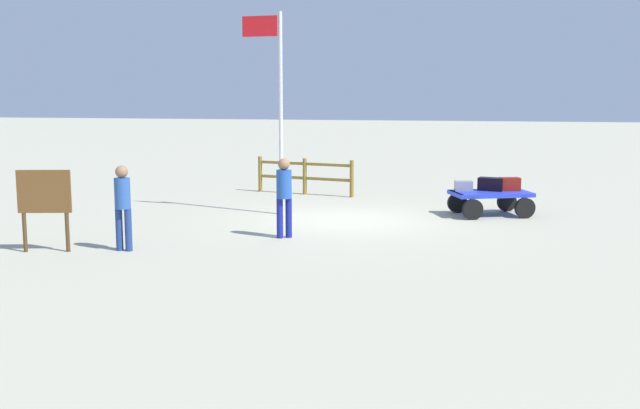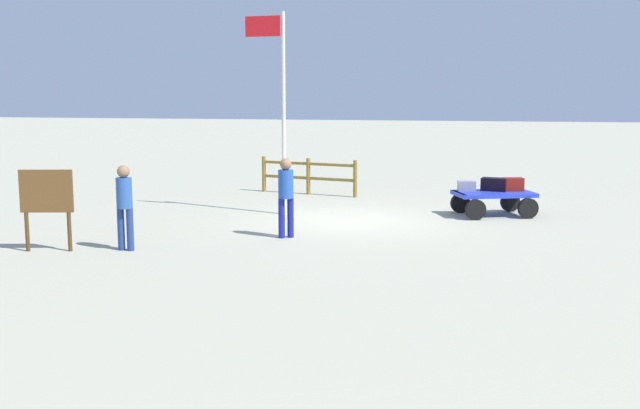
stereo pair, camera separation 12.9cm
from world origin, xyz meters
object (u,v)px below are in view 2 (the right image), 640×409
Objects in this scene: flagpole at (279,95)px; signboard at (47,198)px; worker_trailing at (124,201)px; luggage_cart at (493,198)px; suitcase_maroon at (467,186)px; suitcase_dark at (494,184)px; worker_lead at (286,191)px; suitcase_navy at (513,184)px.

flagpole is 6.61m from signboard.
flagpole is at bearing -122.09° from signboard.
flagpole is at bearing -110.82° from worker_trailing.
suitcase_maroon is at bearing -5.71° from luggage_cart.
signboard reaches higher than suitcase_maroon.
suitcase_dark is 10.81m from signboard.
worker_lead is at bearing -145.82° from worker_trailing.
signboard is at bearing 28.17° from worker_lead.
worker_lead is at bearing 106.83° from flagpole.
luggage_cart is at bearing 29.91° from suitcase_navy.
luggage_cart is 1.29× the size of worker_trailing.
suitcase_navy is at bearing -169.23° from suitcase_maroon.
signboard is (4.28, 2.29, 0.06)m from worker_lead.
suitcase_dark reaches higher than luggage_cart.
flagpole is (4.70, 0.88, 2.29)m from suitcase_maroon.
flagpole is (5.36, 0.81, 2.58)m from luggage_cart.
luggage_cart is 4.00× the size of suitcase_navy.
worker_trailing is at bearing -165.45° from signboard.
suitcase_dark is 5.92m from flagpole.
suitcase_maroon is 5.30m from flagpole.
luggage_cart is 6.00m from flagpole.
worker_trailing is at bearing 41.60° from suitcase_maroon.
worker_lead reaches higher than luggage_cart.
worker_trailing is (6.58, 5.85, 0.25)m from suitcase_maroon.
worker_trailing is (2.81, 1.91, -0.03)m from worker_lead.
suitcase_navy is at bearing -145.02° from signboard.
suitcase_maroon is 0.28× the size of worker_lead.
flagpole reaches higher than suitcase_maroon.
suitcase_maroon is (0.66, -0.07, 0.29)m from luggage_cart.
worker_lead reaches higher than worker_trailing.
suitcase_navy is 0.80× the size of suitcase_dark.
luggage_cart is 3.19× the size of suitcase_dark.
luggage_cart is 9.29m from worker_trailing.
worker_lead is 0.34× the size of flagpole.
suitcase_dark is at bearing -96.63° from luggage_cart.
worker_lead is 4.85m from signboard.
luggage_cart is at bearing -138.90° from worker_lead.
worker_trailing is at bearing 38.56° from luggage_cart.
signboard is at bearing 14.55° from worker_trailing.
luggage_cart is at bearing 83.37° from suitcase_dark.
flagpole reaches higher than worker_trailing.
suitcase_dark is 9.42m from worker_trailing.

